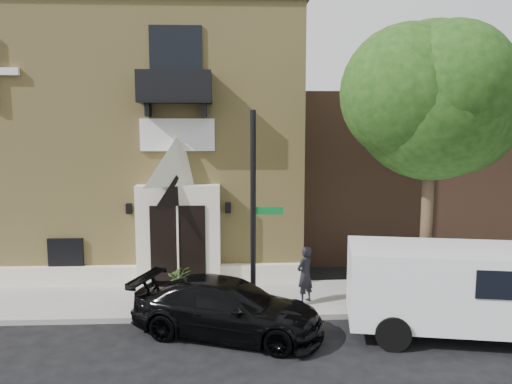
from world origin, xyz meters
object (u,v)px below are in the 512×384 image
cargo_van (470,288)px  pedestrian_near (305,274)px  fire_hydrant (372,296)px  black_sedan (228,308)px  street_sign (254,213)px

cargo_van → pedestrian_near: (-3.74, 2.21, -0.28)m
fire_hydrant → cargo_van: bearing=-35.6°
black_sedan → fire_hydrant: (3.92, 1.04, -0.13)m
cargo_van → fire_hydrant: size_ratio=6.86×
cargo_van → fire_hydrant: cargo_van is taller
fire_hydrant → street_sign: bearing=179.7°
street_sign → fire_hydrant: bearing=3.6°
black_sedan → pedestrian_near: (2.19, 1.81, 0.27)m
black_sedan → street_sign: (0.69, 1.05, 2.19)m
cargo_van → street_sign: size_ratio=1.06×
cargo_van → street_sign: bearing=175.1°
black_sedan → cargo_van: cargo_van is taller
fire_hydrant → pedestrian_near: pedestrian_near is taller
black_sedan → pedestrian_near: size_ratio=2.93×
black_sedan → fire_hydrant: size_ratio=5.70×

